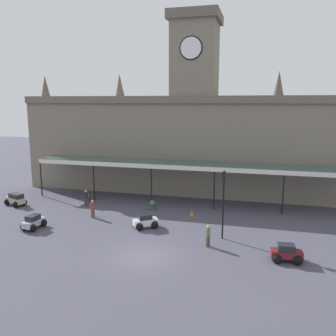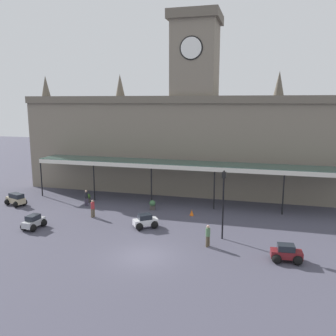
{
  "view_description": "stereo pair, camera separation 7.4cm",
  "coord_description": "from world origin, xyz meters",
  "views": [
    {
      "loc": [
        7.55,
        -21.92,
        10.61
      ],
      "look_at": [
        0.0,
        6.66,
        5.04
      ],
      "focal_mm": 37.92,
      "sensor_mm": 36.0,
      "label": 1
    },
    {
      "loc": [
        7.62,
        -21.9,
        10.61
      ],
      "look_at": [
        0.0,
        6.66,
        5.04
      ],
      "focal_mm": 37.92,
      "sensor_mm": 36.0,
      "label": 2
    }
  ],
  "objects": [
    {
      "name": "ground_plane",
      "position": [
        0.0,
        0.0,
        0.0
      ],
      "size": [
        140.0,
        140.0,
        0.0
      ],
      "primitive_type": "plane",
      "color": "#464453"
    },
    {
      "name": "station_building",
      "position": [
        0.0,
        18.44,
        6.49
      ],
      "size": [
        40.33,
        5.65,
        20.08
      ],
      "color": "slate",
      "rests_on": "ground"
    },
    {
      "name": "entrance_canopy",
      "position": [
        0.0,
        13.48,
        4.19
      ],
      "size": [
        32.75,
        3.26,
        4.34
      ],
      "color": "#38564C",
      "rests_on": "ground"
    },
    {
      "name": "car_white_sedan",
      "position": [
        -1.66,
        5.41,
        0.5
      ],
      "size": [
        2.25,
        2.15,
        1.19
      ],
      "color": "silver",
      "rests_on": "ground"
    },
    {
      "name": "car_beige_estate",
      "position": [
        -16.75,
        8.27,
        0.56
      ],
      "size": [
        2.42,
        2.01,
        1.27
      ],
      "color": "tan",
      "rests_on": "ground"
    },
    {
      "name": "car_silver_sedan",
      "position": [
        -10.74,
        2.8,
        0.5
      ],
      "size": [
        1.61,
        2.11,
        1.19
      ],
      "color": "#B2B5BA",
      "rests_on": "ground"
    },
    {
      "name": "car_maroon_sedan",
      "position": [
        9.55,
        1.71,
        0.5
      ],
      "size": [
        2.12,
        1.63,
        1.19
      ],
      "color": "maroon",
      "rests_on": "ground"
    },
    {
      "name": "pedestrian_near_entrance",
      "position": [
        -9.56,
        9.93,
        0.91
      ],
      "size": [
        0.39,
        0.34,
        1.67
      ],
      "color": "#3F384C",
      "rests_on": "ground"
    },
    {
      "name": "pedestrian_crossing_forecourt",
      "position": [
        -7.25,
        6.77,
        0.91
      ],
      "size": [
        0.34,
        0.36,
        1.67
      ],
      "color": "brown",
      "rests_on": "ground"
    },
    {
      "name": "pedestrian_beside_cars",
      "position": [
        4.08,
        2.8,
        0.91
      ],
      "size": [
        0.34,
        0.36,
        1.67
      ],
      "color": "brown",
      "rests_on": "ground"
    },
    {
      "name": "victorian_lamppost",
      "position": [
        4.94,
        4.63,
        3.36
      ],
      "size": [
        0.3,
        0.3,
        5.47
      ],
      "color": "black",
      "rests_on": "ground"
    },
    {
      "name": "traffic_cone",
      "position": [
        1.53,
        9.63,
        0.28
      ],
      "size": [
        0.4,
        0.4,
        0.56
      ],
      "primitive_type": "cone",
      "color": "orange",
      "rests_on": "ground"
    },
    {
      "name": "planter_near_kerb",
      "position": [
        -2.62,
        10.46,
        0.49
      ],
      "size": [
        0.6,
        0.6,
        0.96
      ],
      "color": "#47423D",
      "rests_on": "ground"
    },
    {
      "name": "planter_by_canopy",
      "position": [
        -10.06,
        11.16,
        0.49
      ],
      "size": [
        0.6,
        0.6,
        0.96
      ],
      "color": "#47423D",
      "rests_on": "ground"
    }
  ]
}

